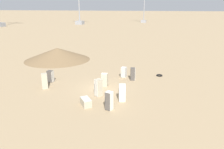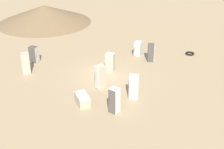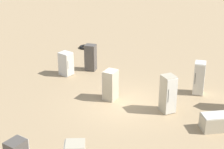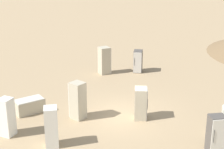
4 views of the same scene
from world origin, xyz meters
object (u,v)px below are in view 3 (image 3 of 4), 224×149
object	(u,v)px
discarded_fridge_8	(199,78)
discarded_fridge_2	(91,57)
discarded_fridge_3	(66,64)
discarded_fridge_1	(168,94)
discarded_fridge_0	(218,122)
scrap_tire	(85,47)
discarded_fridge_5	(110,85)

from	to	relation	value
discarded_fridge_8	discarded_fridge_2	bearing A→B (deg)	-13.53
discarded_fridge_2	discarded_fridge_3	size ratio (longest dim) A/B	1.16
discarded_fridge_2	discarded_fridge_1	bearing A→B (deg)	-37.15
discarded_fridge_2	discarded_fridge_3	bearing A→B (deg)	-135.50
discarded_fridge_0	discarded_fridge_3	bearing A→B (deg)	-139.17
discarded_fridge_3	discarded_fridge_1	bearing A→B (deg)	87.42
discarded_fridge_8	scrap_tire	distance (m)	10.31
discarded_fridge_0	discarded_fridge_1	size ratio (longest dim) A/B	0.85
discarded_fridge_1	discarded_fridge_5	xyz separation A→B (m)	(0.29, -3.15, -0.15)
discarded_fridge_0	discarded_fridge_5	distance (m)	5.81
discarded_fridge_1	discarded_fridge_8	size ratio (longest dim) A/B	1.05
discarded_fridge_0	discarded_fridge_3	xyz separation A→B (m)	(-1.55, -9.87, 0.35)
discarded_fridge_3	discarded_fridge_0	bearing A→B (deg)	87.61
discarded_fridge_2	scrap_tire	size ratio (longest dim) A/B	1.94
discarded_fridge_2	scrap_tire	bearing A→B (deg)	115.24
discarded_fridge_3	scrap_tire	distance (m)	5.18
discarded_fridge_2	discarded_fridge_5	distance (m)	4.34
discarded_fridge_8	scrap_tire	world-z (taller)	discarded_fridge_8
discarded_fridge_1	discarded_fridge_5	bearing A→B (deg)	-50.02
discarded_fridge_0	scrap_tire	xyz separation A→B (m)	(-6.30, -11.83, -0.29)
discarded_fridge_1	scrap_tire	xyz separation A→B (m)	(-5.91, -9.19, -0.88)
discarded_fridge_1	scrap_tire	size ratio (longest dim) A/B	2.23
discarded_fridge_2	scrap_tire	world-z (taller)	discarded_fridge_2
scrap_tire	discarded_fridge_3	bearing A→B (deg)	22.41
discarded_fridge_5	discarded_fridge_8	xyz separation A→B (m)	(-3.11, 3.76, 0.10)
discarded_fridge_3	discarded_fridge_5	size ratio (longest dim) A/B	0.88
discarded_fridge_2	discarded_fridge_5	world-z (taller)	discarded_fridge_2
discarded_fridge_3	discarded_fridge_8	xyz separation A→B (m)	(-1.66, 7.84, 0.20)
discarded_fridge_0	discarded_fridge_3	distance (m)	10.00
discarded_fridge_1	discarded_fridge_8	bearing A→B (deg)	-157.56
discarded_fridge_0	discarded_fridge_8	bearing A→B (deg)	172.16
discarded_fridge_5	discarded_fridge_8	world-z (taller)	discarded_fridge_8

